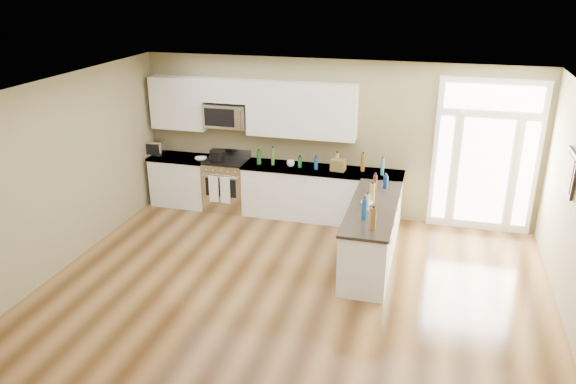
# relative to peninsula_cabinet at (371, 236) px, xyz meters

# --- Properties ---
(ground) EXTENTS (8.00, 8.00, 0.00)m
(ground) POSITION_rel_peninsula_cabinet_xyz_m (-0.93, -2.24, -0.43)
(ground) COLOR #462C13
(room_shell) EXTENTS (8.00, 8.00, 8.00)m
(room_shell) POSITION_rel_peninsula_cabinet_xyz_m (-0.93, -2.24, 1.27)
(room_shell) COLOR #897F57
(room_shell) RESTS_ON ground
(back_cabinet_left) EXTENTS (1.10, 0.66, 0.94)m
(back_cabinet_left) POSITION_rel_peninsula_cabinet_xyz_m (-3.80, 1.45, 0.00)
(back_cabinet_left) COLOR white
(back_cabinet_left) RESTS_ON ground
(back_cabinet_right) EXTENTS (2.85, 0.66, 0.94)m
(back_cabinet_right) POSITION_rel_peninsula_cabinet_xyz_m (-1.08, 1.45, 0.00)
(back_cabinet_right) COLOR white
(back_cabinet_right) RESTS_ON ground
(peninsula_cabinet) EXTENTS (0.69, 2.32, 0.94)m
(peninsula_cabinet) POSITION_rel_peninsula_cabinet_xyz_m (0.00, 0.00, 0.00)
(peninsula_cabinet) COLOR white
(peninsula_cabinet) RESTS_ON ground
(upper_cabinet_left) EXTENTS (1.04, 0.33, 0.95)m
(upper_cabinet_left) POSITION_rel_peninsula_cabinet_xyz_m (-3.81, 1.59, 1.49)
(upper_cabinet_left) COLOR white
(upper_cabinet_left) RESTS_ON room_shell
(upper_cabinet_right) EXTENTS (1.94, 0.33, 0.95)m
(upper_cabinet_right) POSITION_rel_peninsula_cabinet_xyz_m (-1.50, 1.59, 1.49)
(upper_cabinet_right) COLOR white
(upper_cabinet_right) RESTS_ON room_shell
(upper_cabinet_short) EXTENTS (0.82, 0.33, 0.40)m
(upper_cabinet_short) POSITION_rel_peninsula_cabinet_xyz_m (-2.88, 1.59, 1.77)
(upper_cabinet_short) COLOR white
(upper_cabinet_short) RESTS_ON room_shell
(microwave) EXTENTS (0.78, 0.41, 0.42)m
(microwave) POSITION_rel_peninsula_cabinet_xyz_m (-2.88, 1.56, 1.33)
(microwave) COLOR silver
(microwave) RESTS_ON room_shell
(entry_door) EXTENTS (1.70, 0.10, 2.60)m
(entry_door) POSITION_rel_peninsula_cabinet_xyz_m (1.62, 1.71, 0.87)
(entry_door) COLOR white
(entry_door) RESTS_ON ground
(wall_art_near) EXTENTS (0.05, 0.58, 0.58)m
(wall_art_near) POSITION_rel_peninsula_cabinet_xyz_m (2.54, -0.04, 1.27)
(wall_art_near) COLOR black
(wall_art_near) RESTS_ON room_shell
(kitchen_range) EXTENTS (0.78, 0.69, 1.08)m
(kitchen_range) POSITION_rel_peninsula_cabinet_xyz_m (-2.87, 1.45, 0.04)
(kitchen_range) COLOR silver
(kitchen_range) RESTS_ON ground
(stockpot) EXTENTS (0.32, 0.32, 0.21)m
(stockpot) POSITION_rel_peninsula_cabinet_xyz_m (-3.01, 1.36, 0.62)
(stockpot) COLOR black
(stockpot) RESTS_ON kitchen_range
(toaster_oven) EXTENTS (0.34, 0.27, 0.28)m
(toaster_oven) POSITION_rel_peninsula_cabinet_xyz_m (-4.28, 1.44, 0.64)
(toaster_oven) COLOR silver
(toaster_oven) RESTS_ON back_cabinet_left
(cardboard_box) EXTENTS (0.26, 0.21, 0.20)m
(cardboard_box) POSITION_rel_peninsula_cabinet_xyz_m (-0.79, 1.42, 0.61)
(cardboard_box) COLOR brown
(cardboard_box) RESTS_ON back_cabinet_right
(bowl_left) EXTENTS (0.28, 0.28, 0.05)m
(bowl_left) POSITION_rel_peninsula_cabinet_xyz_m (-3.33, 1.33, 0.53)
(bowl_left) COLOR white
(bowl_left) RESTS_ON back_cabinet_left
(bowl_peninsula) EXTENTS (0.23, 0.23, 0.06)m
(bowl_peninsula) POSITION_rel_peninsula_cabinet_xyz_m (-0.10, -0.01, 0.53)
(bowl_peninsula) COLOR white
(bowl_peninsula) RESTS_ON peninsula_cabinet
(cup_counter) EXTENTS (0.18, 0.18, 0.11)m
(cup_counter) POSITION_rel_peninsula_cabinet_xyz_m (-1.64, 1.43, 0.56)
(cup_counter) COLOR white
(cup_counter) RESTS_ON back_cabinet_right
(counter_bottles) EXTENTS (2.40, 2.43, 0.31)m
(counter_bottles) POSITION_rel_peninsula_cabinet_xyz_m (-0.57, 0.65, 0.64)
(counter_bottles) COLOR #19591E
(counter_bottles) RESTS_ON back_cabinet_right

